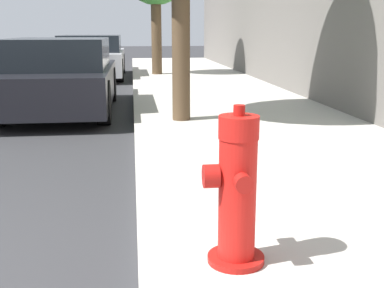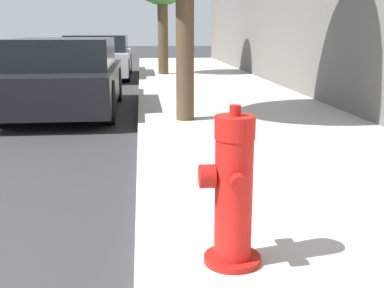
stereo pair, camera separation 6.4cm
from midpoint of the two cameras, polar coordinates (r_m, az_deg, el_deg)
fire_hydrant at (r=2.63m, az=4.59°, el=-5.74°), size 0.35×0.35×0.89m
parked_car_near at (r=8.58m, az=-15.50°, el=7.71°), size 1.75×3.97×1.26m
parked_car_mid at (r=14.70m, az=-11.88°, el=10.06°), size 1.85×4.32×1.24m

